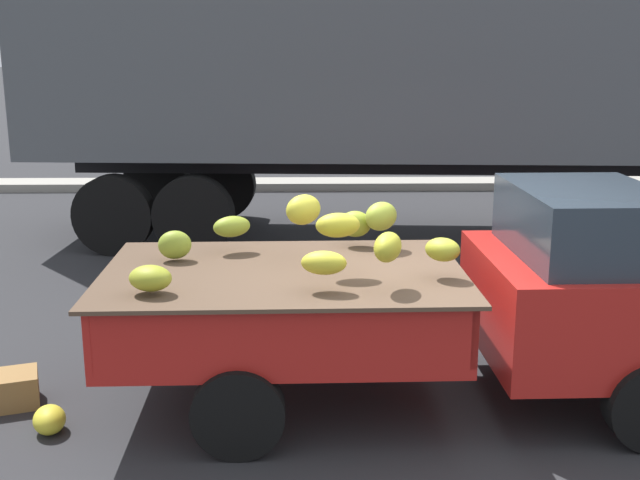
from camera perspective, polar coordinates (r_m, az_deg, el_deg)
The scene contains 6 objects.
ground at distance 6.41m, azimuth 7.92°, elevation -11.55°, with size 220.00×220.00×0.00m, color #28282B.
curb_strip at distance 15.72m, azimuth 2.49°, elevation 4.05°, with size 80.00×0.80×0.16m, color gray.
pickup_truck at distance 6.32m, azimuth 15.08°, elevation -3.72°, with size 4.85×1.93×1.70m.
semi_trailer at distance 11.53m, azimuth 9.64°, elevation 12.65°, with size 12.12×3.24×3.95m.
fallen_banana_bunch_near_tailgate at distance 6.18m, azimuth -18.98°, elevation -12.18°, with size 0.30×0.23×0.20m, color gold.
produce_crate at distance 6.71m, azimuth -21.93°, elevation -10.07°, with size 0.52×0.36×0.26m, color olive.
Camera 1 is at (-0.97, -5.72, 2.73)m, focal length 44.26 mm.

